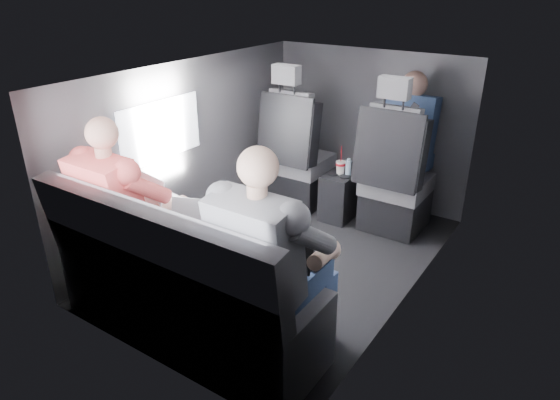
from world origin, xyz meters
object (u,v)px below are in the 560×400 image
Objects in this scene: passenger_rear_left at (129,212)px; passenger_rear_right at (272,262)px; rear_bench at (183,292)px; laptop_silver at (211,225)px; center_console at (344,193)px; water_bottle at (348,168)px; soda_cup at (341,167)px; laptop_white at (159,202)px; front_seat_right at (394,184)px; passenger_front_right at (409,133)px; laptop_black at (295,251)px; front_seat_left at (297,162)px.

passenger_rear_left is 0.98× the size of passenger_rear_right.
rear_bench is 0.40m from laptop_silver.
water_bottle reaches higher than center_console.
rear_bench reaches higher than laptop_silver.
water_bottle is at bearing 14.22° from soda_cup.
soda_cup is 1.65m from laptop_white.
front_seat_right is at bearing 5.12° from soda_cup.
rear_bench reaches higher than center_console.
water_bottle is at bearing -143.26° from passenger_front_right.
laptop_silver is (-0.04, -1.64, 0.16)m from water_bottle.
soda_cup is 0.61m from passenger_front_right.
water_bottle is at bearing 104.90° from passenger_rear_right.
passenger_rear_left is at bearing -105.54° from soda_cup.
laptop_silver is 0.55m from laptop_black.
passenger_rear_right is at bearing -0.02° from passenger_rear_left.
laptop_silver is at bearing -104.62° from front_seat_right.
laptop_silver is at bearing -178.13° from laptop_black.
front_seat_right is 8.74× the size of water_bottle.
laptop_black is 0.25× the size of passenger_rear_right.
laptop_silver is 0.31× the size of passenger_rear_right.
laptop_silver is (0.02, -1.62, 0.17)m from soda_cup.
water_bottle is 0.18× the size of passenger_front_right.
laptop_silver is 0.31× the size of passenger_rear_left.
front_seat_left reaches higher than soda_cup.
passenger_rear_left reaches higher than center_console.
passenger_front_right is (-0.01, 0.26, 0.35)m from front_seat_right.
center_console is 1.17× the size of laptop_white.
laptop_white is at bearing -114.94° from passenger_front_right.
front_seat_right is 3.08× the size of laptop_white.
front_seat_left is 2.64× the size of center_console.
laptop_white is at bearing -118.63° from front_seat_right.
rear_bench is (-0.00, -1.94, 0.11)m from center_console.
passenger_rear_left is 1.52× the size of passenger_front_right.
water_bottle is at bearing 88.17° from rear_bench.
laptop_white is at bearing -107.24° from water_bottle.
front_seat_right reaches higher than laptop_silver.
passenger_rear_left is (-0.49, -1.85, 0.43)m from center_console.
rear_bench is at bearing -76.69° from front_seat_left.
soda_cup is 0.07m from water_bottle.
water_bottle is 0.55m from passenger_front_right.
center_console is 0.27m from soda_cup.
passenger_front_right is at bearing 36.74° from water_bottle.
laptop_black is at bearing -71.56° from center_console.
laptop_black reaches higher than center_console.
front_seat_left is 1.00× the size of front_seat_right.
front_seat_right reaches higher than passenger_rear_left.
center_console is at bearing 108.44° from laptop_black.
water_bottle is (0.06, -0.06, 0.27)m from center_console.
passenger_rear_right reaches higher than center_console.
laptop_silver is at bearing -102.40° from passenger_front_right.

